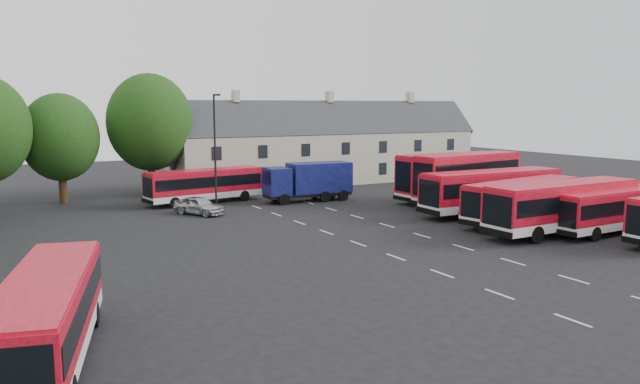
{
  "coord_description": "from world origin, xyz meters",
  "views": [
    {
      "loc": [
        -20.48,
        -30.08,
        8.54
      ],
      "look_at": [
        1.57,
        9.72,
        2.2
      ],
      "focal_mm": 35.0,
      "sensor_mm": 36.0,
      "label": 1
    }
  ],
  "objects_px": {
    "box_truck": "(309,180)",
    "lamppost": "(215,148)",
    "silver_car": "(199,205)",
    "bus_dd_south": "(467,176)",
    "bus_west": "(47,312)"
  },
  "relations": [
    {
      "from": "lamppost",
      "to": "silver_car",
      "type": "bearing_deg",
      "value": -133.15
    },
    {
      "from": "lamppost",
      "to": "box_truck",
      "type": "bearing_deg",
      "value": -3.74
    },
    {
      "from": "bus_dd_south",
      "to": "box_truck",
      "type": "relative_size",
      "value": 1.39
    },
    {
      "from": "bus_west",
      "to": "box_truck",
      "type": "height_order",
      "value": "box_truck"
    },
    {
      "from": "bus_dd_south",
      "to": "bus_west",
      "type": "xyz_separation_m",
      "value": [
        -35.02,
        -18.62,
        -0.72
      ]
    },
    {
      "from": "bus_dd_south",
      "to": "bus_west",
      "type": "relative_size",
      "value": 1.01
    },
    {
      "from": "bus_dd_south",
      "to": "box_truck",
      "type": "height_order",
      "value": "bus_dd_south"
    },
    {
      "from": "box_truck",
      "to": "lamppost",
      "type": "relative_size",
      "value": 0.84
    },
    {
      "from": "bus_west",
      "to": "bus_dd_south",
      "type": "bearing_deg",
      "value": -47.25
    },
    {
      "from": "bus_dd_south",
      "to": "lamppost",
      "type": "relative_size",
      "value": 1.17
    },
    {
      "from": "bus_dd_south",
      "to": "silver_car",
      "type": "relative_size",
      "value": 2.59
    },
    {
      "from": "box_truck",
      "to": "silver_car",
      "type": "height_order",
      "value": "box_truck"
    },
    {
      "from": "bus_west",
      "to": "box_truck",
      "type": "xyz_separation_m",
      "value": [
        24.26,
        27.28,
        0.11
      ]
    },
    {
      "from": "lamppost",
      "to": "bus_dd_south",
      "type": "bearing_deg",
      "value": -25.55
    },
    {
      "from": "lamppost",
      "to": "bus_west",
      "type": "bearing_deg",
      "value": -119.49
    }
  ]
}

